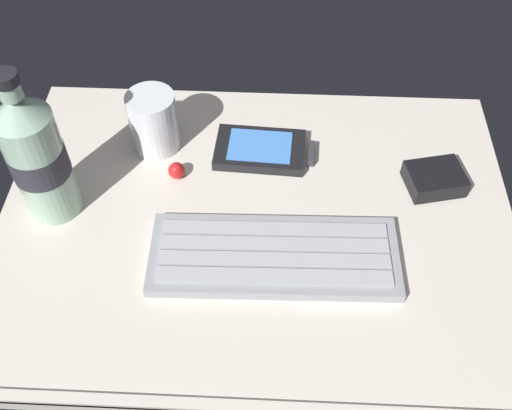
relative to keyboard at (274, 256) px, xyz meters
The scene contains 7 objects.
ground_plane 6.25cm from the keyboard, 113.40° to the left, with size 64.00×48.00×2.80cm.
keyboard is the anchor object (origin of this frame).
handheld_device 17.30cm from the keyboard, 95.70° to the left, with size 13.10×8.25×1.50cm.
juice_cup 24.84cm from the keyboard, 132.13° to the left, with size 6.40×6.40×8.50cm.
water_bottle 29.64cm from the keyboard, 165.91° to the left, with size 6.73×6.73×20.80cm.
charger_block 23.87cm from the keyboard, 31.75° to the left, with size 7.00×5.60×2.40cm, color black.
trackball_mouse 18.15cm from the keyboard, 136.08° to the left, with size 2.20×2.20×2.20cm, color red.
Camera 1 is at (2.06, -44.94, 58.41)cm, focal length 41.80 mm.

